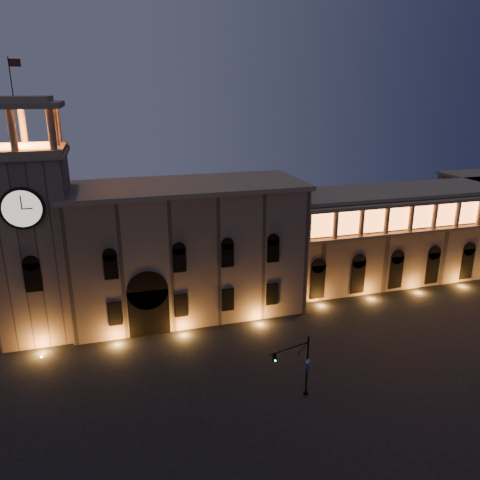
# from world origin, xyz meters

# --- Properties ---
(ground) EXTENTS (160.00, 160.00, 0.00)m
(ground) POSITION_xyz_m (0.00, 0.00, 0.00)
(ground) COLOR black
(ground) RESTS_ON ground
(government_building) EXTENTS (30.80, 12.80, 17.60)m
(government_building) POSITION_xyz_m (-2.08, 21.93, 8.77)
(government_building) COLOR #78614F
(government_building) RESTS_ON ground
(clock_tower) EXTENTS (9.80, 9.80, 32.40)m
(clock_tower) POSITION_xyz_m (-20.50, 20.98, 12.50)
(clock_tower) COLOR #78614F
(clock_tower) RESTS_ON ground
(colonnade_wing) EXTENTS (40.60, 11.50, 14.50)m
(colonnade_wing) POSITION_xyz_m (32.00, 23.92, 7.33)
(colonnade_wing) COLOR brown
(colonnade_wing) RESTS_ON ground
(traffic_light) EXTENTS (4.64, 1.42, 6.53)m
(traffic_light) POSITION_xyz_m (4.96, -0.49, 3.43)
(traffic_light) COLOR black
(traffic_light) RESTS_ON ground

